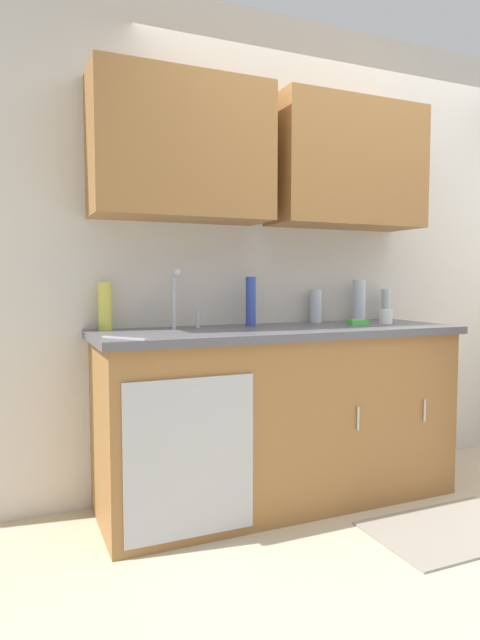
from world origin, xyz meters
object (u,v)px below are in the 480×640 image
(bottle_water_tall, at_px, (251,301))
(bottle_cleaner_spray, at_px, (316,306))
(bottle_soap, at_px, (359,301))
(bottle_water_short, at_px, (105,306))
(bottle_dish_liquid, at_px, (386,305))
(cup_by_sink, at_px, (386,317))
(sponge, at_px, (357,322))
(sink, at_px, (190,334))
(knife_on_counter, at_px, (124,338))

(bottle_water_tall, bearing_deg, bottle_cleaner_spray, 7.97)
(bottle_soap, bearing_deg, bottle_water_short, 179.51)
(bottle_dish_liquid, distance_m, cup_by_sink, 0.31)
(bottle_water_tall, relative_size, sponge, 2.46)
(sink, height_order, bottle_water_tall, sink)
(sink, height_order, bottle_soap, sink)
(knife_on_counter, bearing_deg, bottle_cleaner_spray, 73.51)
(bottle_soap, xyz_separation_m, cup_by_sink, (0.03, -0.22, -0.09))
(cup_by_sink, xyz_separation_m, knife_on_counter, (-1.55, -0.21, -0.04))
(bottle_dish_liquid, relative_size, bottle_soap, 0.77)
(bottle_soap, height_order, cup_by_sink, bottle_soap)
(bottle_dish_liquid, distance_m, bottle_cleaner_spray, 0.51)
(bottle_water_short, xyz_separation_m, bottle_cleaner_spray, (1.23, 0.01, -0.02))
(bottle_cleaner_spray, bearing_deg, bottle_dish_liquid, 0.05)
(bottle_soap, xyz_separation_m, bottle_water_short, (-1.53, 0.01, -0.01))
(knife_on_counter, bearing_deg, bottle_water_short, 144.07)
(bottle_water_tall, distance_m, knife_on_counter, 0.88)
(sink, xyz_separation_m, sponge, (0.98, -0.02, 0.03))
(bottle_water_short, bearing_deg, bottle_soap, -0.49)
(sponge, bearing_deg, bottle_dish_liquid, 32.42)
(sink, xyz_separation_m, bottle_water_short, (-0.37, 0.22, 0.14))
(bottle_dish_liquid, bearing_deg, bottle_water_short, -179.68)
(bottle_cleaner_spray, xyz_separation_m, cup_by_sink, (0.32, -0.24, -0.06))
(bottle_water_tall, distance_m, bottle_water_short, 0.78)
(sponge, bearing_deg, knife_on_counter, -171.41)
(bottle_dish_liquid, height_order, bottle_water_short, bottle_water_short)
(bottle_water_short, bearing_deg, bottle_water_tall, -3.96)
(sink, relative_size, bottle_water_tall, 1.85)
(bottle_dish_liquid, bearing_deg, knife_on_counter, -165.41)
(bottle_water_short, height_order, bottle_cleaner_spray, bottle_water_short)
(sink, bearing_deg, knife_on_counter, -148.61)
(bottle_water_tall, height_order, knife_on_counter, bottle_water_tall)
(cup_by_sink, distance_m, knife_on_counter, 1.57)
(bottle_cleaner_spray, distance_m, cup_by_sink, 0.41)
(sink, distance_m, bottle_dish_liquid, 1.40)
(sponge, bearing_deg, bottle_water_tall, 162.10)
(bottle_water_tall, xyz_separation_m, cup_by_sink, (0.78, -0.18, -0.09))
(cup_by_sink, height_order, knife_on_counter, cup_by_sink)
(cup_by_sink, relative_size, knife_on_counter, 0.34)
(bottle_dish_liquid, distance_m, knife_on_counter, 1.80)
(bottle_cleaner_spray, bearing_deg, bottle_soap, -4.39)
(bottle_soap, distance_m, cup_by_sink, 0.24)
(sink, height_order, cup_by_sink, sink)
(bottle_dish_liquid, distance_m, bottle_water_tall, 0.97)
(sponge, bearing_deg, bottle_water_short, 169.97)
(bottle_soap, bearing_deg, sponge, -127.12)
(bottle_dish_liquid, xyz_separation_m, bottle_water_short, (-1.75, -0.01, 0.02))
(bottle_soap, distance_m, bottle_cleaner_spray, 0.29)
(sink, relative_size, bottle_water_short, 2.07)
(bottle_water_tall, relative_size, bottle_water_short, 1.12)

